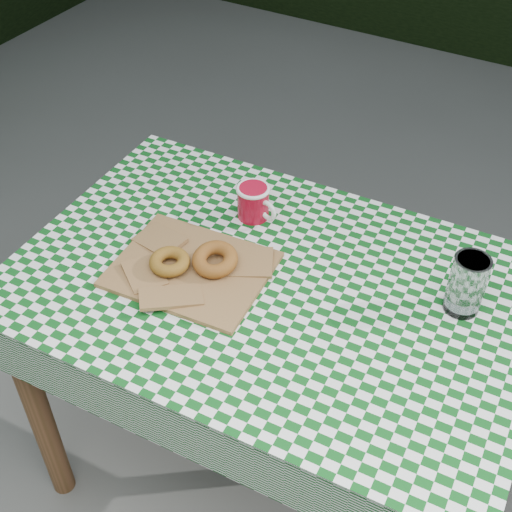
{
  "coord_description": "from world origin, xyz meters",
  "views": [
    {
      "loc": [
        0.37,
        -0.96,
        1.8
      ],
      "look_at": [
        -0.19,
        0.01,
        0.79
      ],
      "focal_mm": 48.33,
      "sensor_mm": 36.0,
      "label": 1
    }
  ],
  "objects_px": {
    "paper_bag": "(191,268)",
    "drinking_glass": "(467,284)",
    "table": "(269,390)",
    "coffee_mug": "(253,202)"
  },
  "relations": [
    {
      "from": "drinking_glass",
      "to": "table",
      "type": "bearing_deg",
      "value": -161.1
    },
    {
      "from": "drinking_glass",
      "to": "coffee_mug",
      "type": "bearing_deg",
      "value": 174.52
    },
    {
      "from": "coffee_mug",
      "to": "drinking_glass",
      "type": "distance_m",
      "value": 0.53
    },
    {
      "from": "coffee_mug",
      "to": "drinking_glass",
      "type": "xyz_separation_m",
      "value": [
        0.53,
        -0.05,
        0.03
      ]
    },
    {
      "from": "table",
      "to": "drinking_glass",
      "type": "height_order",
      "value": "drinking_glass"
    },
    {
      "from": "paper_bag",
      "to": "coffee_mug",
      "type": "relative_size",
      "value": 2.21
    },
    {
      "from": "paper_bag",
      "to": "drinking_glass",
      "type": "distance_m",
      "value": 0.58
    },
    {
      "from": "table",
      "to": "paper_bag",
      "type": "distance_m",
      "value": 0.43
    },
    {
      "from": "paper_bag",
      "to": "coffee_mug",
      "type": "xyz_separation_m",
      "value": [
        0.02,
        0.24,
        0.03
      ]
    },
    {
      "from": "paper_bag",
      "to": "drinking_glass",
      "type": "xyz_separation_m",
      "value": [
        0.55,
        0.19,
        0.06
      ]
    }
  ]
}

